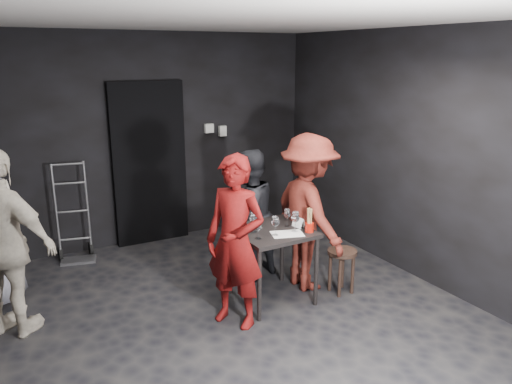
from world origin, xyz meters
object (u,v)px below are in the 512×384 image
woman_black (249,218)px  bystander_cream (3,234)px  stool (342,260)px  tasting_table (272,239)px  wine_bottle (241,221)px  man_maroon (309,205)px  hand_truck (76,242)px  breadstick_cup (310,221)px  server_red (235,237)px

woman_black → bystander_cream: size_ratio=0.74×
stool → bystander_cream: 3.20m
woman_black → stool: bearing=111.1°
tasting_table → wine_bottle: bearing=167.8°
man_maroon → bystander_cream: (-2.83, 0.46, 0.03)m
bystander_cream → hand_truck: bearing=-74.9°
tasting_table → breadstick_cup: 0.42m
man_maroon → bystander_cream: 2.86m
server_red → hand_truck: bearing=172.0°
stool → server_red: bearing=-179.4°
hand_truck → breadstick_cup: hand_truck is taller
breadstick_cup → hand_truck: bearing=129.4°
stool → man_maroon: (-0.23, 0.30, 0.55)m
hand_truck → tasting_table: hand_truck is taller
woman_black → wine_bottle: woman_black is taller
hand_truck → wine_bottle: 2.41m
woman_black → wine_bottle: 0.65m
wine_bottle → breadstick_cup: 0.66m
server_red → man_maroon: bearing=74.5°
bystander_cream → wine_bottle: (2.03, -0.48, -0.07)m
wine_bottle → hand_truck: bearing=122.8°
man_maroon → wine_bottle: 0.80m
stool → breadstick_cup: (-0.43, -0.01, 0.51)m
tasting_table → stool: 0.80m
tasting_table → wine_bottle: size_ratio=2.40×
tasting_table → wine_bottle: wine_bottle is taller
server_red → woman_black: server_red is taller
man_maroon → breadstick_cup: size_ratio=7.03×
hand_truck → woman_black: 2.21m
man_maroon → tasting_table: bearing=101.1°
server_red → breadstick_cup: 0.80m
stool → wine_bottle: bearing=164.4°
bystander_cream → wine_bottle: 2.08m
tasting_table → man_maroon: man_maroon is taller
tasting_table → breadstick_cup: breadstick_cup is taller
server_red → woman_black: bearing=112.3°
stool → tasting_table: bearing=163.0°
breadstick_cup → server_red: bearing=-179.9°
hand_truck → tasting_table: 2.59m
tasting_table → bystander_cream: (-2.34, 0.55, 0.29)m
woman_black → tasting_table: bearing=66.6°
man_maroon → stool: bearing=-142.2°
tasting_table → man_maroon: bearing=9.9°
tasting_table → server_red: server_red is taller
tasting_table → woman_black: size_ratio=0.54×
stool → breadstick_cup: 0.66m
tasting_table → server_red: size_ratio=0.44×
stool → bystander_cream: bystander_cream is taller
server_red → bystander_cream: bearing=-146.3°
tasting_table → stool: (0.72, -0.22, -0.29)m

